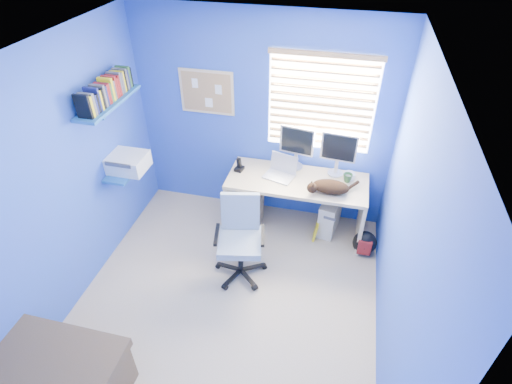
% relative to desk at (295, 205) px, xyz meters
% --- Properties ---
extents(floor, '(3.00, 3.20, 0.00)m').
position_rel_desk_xyz_m(floor, '(-0.49, -1.26, -0.37)').
color(floor, beige).
rests_on(floor, ground).
extents(ceiling, '(3.00, 3.20, 0.00)m').
position_rel_desk_xyz_m(ceiling, '(-0.49, -1.26, 2.13)').
color(ceiling, white).
rests_on(ceiling, wall_back).
extents(wall_back, '(3.00, 0.01, 2.50)m').
position_rel_desk_xyz_m(wall_back, '(-0.49, 0.34, 0.88)').
color(wall_back, blue).
rests_on(wall_back, ground).
extents(wall_left, '(0.01, 3.20, 2.50)m').
position_rel_desk_xyz_m(wall_left, '(-1.99, -1.26, 0.88)').
color(wall_left, blue).
rests_on(wall_left, ground).
extents(wall_right, '(0.01, 3.20, 2.50)m').
position_rel_desk_xyz_m(wall_right, '(1.01, -1.26, 0.88)').
color(wall_right, blue).
rests_on(wall_right, ground).
extents(desk, '(1.60, 0.65, 0.74)m').
position_rel_desk_xyz_m(desk, '(0.00, 0.00, 0.00)').
color(desk, beige).
rests_on(desk, floor).
extents(laptop, '(0.39, 0.34, 0.22)m').
position_rel_desk_xyz_m(laptop, '(-0.22, 0.01, 0.48)').
color(laptop, silver).
rests_on(laptop, desk).
extents(monitor_left, '(0.41, 0.18, 0.54)m').
position_rel_desk_xyz_m(monitor_left, '(-0.07, 0.26, 0.64)').
color(monitor_left, silver).
rests_on(monitor_left, desk).
extents(monitor_right, '(0.41, 0.15, 0.54)m').
position_rel_desk_xyz_m(monitor_right, '(0.41, 0.22, 0.64)').
color(monitor_right, silver).
rests_on(monitor_right, desk).
extents(phone, '(0.11, 0.13, 0.17)m').
position_rel_desk_xyz_m(phone, '(-0.70, 0.03, 0.45)').
color(phone, black).
rests_on(phone, desk).
extents(mug, '(0.10, 0.09, 0.10)m').
position_rel_desk_xyz_m(mug, '(0.56, 0.10, 0.42)').
color(mug, '#2F5F2D').
rests_on(mug, desk).
extents(cd_spindle, '(0.13, 0.13, 0.07)m').
position_rel_desk_xyz_m(cd_spindle, '(0.57, 0.17, 0.41)').
color(cd_spindle, silver).
rests_on(cd_spindle, desk).
extents(cat, '(0.45, 0.35, 0.14)m').
position_rel_desk_xyz_m(cat, '(0.38, -0.15, 0.44)').
color(cat, black).
rests_on(cat, desk).
extents(tower_pc, '(0.27, 0.47, 0.45)m').
position_rel_desk_xyz_m(tower_pc, '(0.42, 0.08, -0.14)').
color(tower_pc, beige).
rests_on(tower_pc, floor).
extents(drawer_boxes, '(0.35, 0.28, 0.41)m').
position_rel_desk_xyz_m(drawer_boxes, '(-0.59, -0.02, -0.17)').
color(drawer_boxes, tan).
rests_on(drawer_boxes, floor).
extents(yellow_book, '(0.03, 0.17, 0.24)m').
position_rel_desk_xyz_m(yellow_book, '(0.28, -0.12, -0.25)').
color(yellow_book, yellow).
rests_on(yellow_book, floor).
extents(backpack, '(0.28, 0.21, 0.32)m').
position_rel_desk_xyz_m(backpack, '(0.85, -0.24, -0.21)').
color(backpack, black).
rests_on(backpack, floor).
extents(office_chair, '(0.64, 0.64, 0.93)m').
position_rel_desk_xyz_m(office_chair, '(-0.46, -0.83, -0.02)').
color(office_chair, black).
rests_on(office_chair, floor).
extents(window_blinds, '(1.15, 0.05, 1.10)m').
position_rel_desk_xyz_m(window_blinds, '(0.16, 0.31, 1.18)').
color(window_blinds, white).
rests_on(window_blinds, ground).
extents(corkboard, '(0.64, 0.02, 0.52)m').
position_rel_desk_xyz_m(corkboard, '(-1.14, 0.33, 1.18)').
color(corkboard, beige).
rests_on(corkboard, ground).
extents(wall_shelves, '(0.42, 0.90, 1.05)m').
position_rel_desk_xyz_m(wall_shelves, '(-1.85, -0.51, 1.06)').
color(wall_shelves, '#1C5CA4').
rests_on(wall_shelves, ground).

